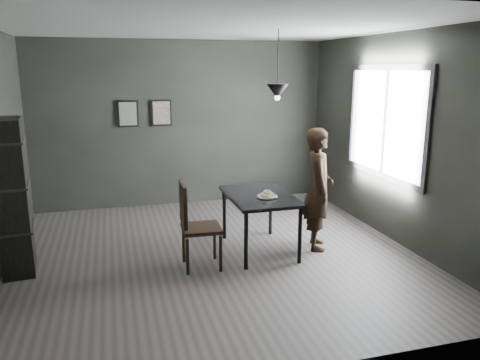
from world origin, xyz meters
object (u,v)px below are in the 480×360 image
object	(u,v)px
white_plate	(267,197)
pendant_lamp	(277,91)
wood_chair	(193,220)
woman	(318,189)
cafe_table	(260,201)
shelf_unit	(12,197)

from	to	relation	value
white_plate	pendant_lamp	distance (m)	1.33
white_plate	wood_chair	world-z (taller)	wood_chair
white_plate	woman	xyz separation A→B (m)	(0.71, 0.04, 0.05)
wood_chair	pendant_lamp	distance (m)	1.92
cafe_table	woman	world-z (taller)	woman
white_plate	woman	bearing A→B (deg)	2.89
wood_chair	shelf_unit	world-z (taller)	shelf_unit
white_plate	woman	world-z (taller)	woman
woman	wood_chair	bearing A→B (deg)	115.00
wood_chair	pendant_lamp	xyz separation A→B (m)	(1.17, 0.42, 1.46)
white_plate	shelf_unit	xyz separation A→B (m)	(-2.97, 0.28, 0.14)
shelf_unit	pendant_lamp	bearing A→B (deg)	-7.04
white_plate	shelf_unit	bearing A→B (deg)	174.68
white_plate	shelf_unit	size ratio (longest dim) A/B	0.13
white_plate	pendant_lamp	bearing A→B (deg)	50.81
woman	wood_chair	xyz separation A→B (m)	(-1.69, -0.21, -0.21)
cafe_table	white_plate	bearing A→B (deg)	-70.62
woman	shelf_unit	distance (m)	3.69
cafe_table	shelf_unit	world-z (taller)	shelf_unit
cafe_table	wood_chair	distance (m)	0.98
wood_chair	pendant_lamp	bearing A→B (deg)	21.77
cafe_table	woman	bearing A→B (deg)	-8.09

